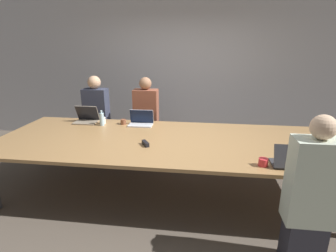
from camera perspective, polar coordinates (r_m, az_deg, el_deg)
The scene contains 14 objects.
ground_plane at distance 3.68m, azimuth 0.39°, elevation -14.20°, with size 24.00×24.00×0.00m, color brown.
curtain_wall at distance 5.33m, azimuth 3.36°, elevation 11.71°, with size 12.00×0.06×2.80m.
conference_table at distance 3.36m, azimuth 0.41°, elevation -3.68°, with size 4.46×1.62×0.76m.
laptop_near_right at distance 2.88m, azimuth 25.28°, elevation -6.82°, with size 0.37×0.24×0.24m.
person_near_right at distance 2.61m, azimuth 28.56°, elevation -13.55°, with size 0.40×0.24×1.41m.
cup_near_right at distance 2.81m, azimuth 20.02°, elevation -7.42°, with size 0.09×0.09×0.08m.
laptop_far_left at distance 4.26m, azimuth -17.30°, elevation 1.77°, with size 0.35×0.27×0.26m.
person_far_left at distance 4.69m, azimuth -15.16°, elevation 1.56°, with size 0.40×0.24×1.43m.
cup_far_left at distance 4.13m, azimuth -13.91°, elevation 1.19°, with size 0.07×0.07×0.10m.
bottle_far_left at distance 4.02m, azimuth -14.21°, elevation 1.51°, with size 0.07×0.07×0.23m.
laptop_far_midleft at distance 3.95m, azimuth -5.89°, elevation 1.16°, with size 0.36×0.22×0.23m.
person_far_midleft at distance 4.47m, azimuth -4.75°, elevation 1.21°, with size 0.40×0.24×1.42m.
cup_far_midleft at distance 4.03m, azimuth -9.70°, elevation 0.91°, with size 0.08×0.08×0.08m.
stapler at distance 3.16m, azimuth -4.93°, elevation -3.80°, with size 0.12×0.15×0.05m.
Camera 1 is at (0.38, -3.11, 1.94)m, focal length 28.00 mm.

